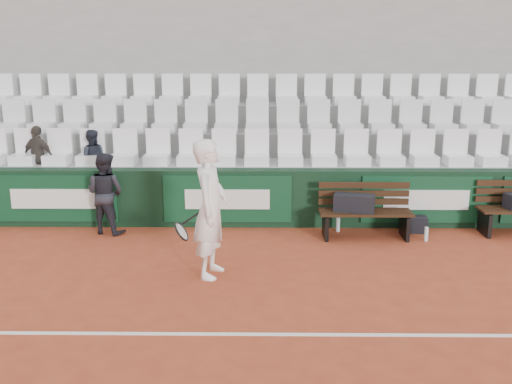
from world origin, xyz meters
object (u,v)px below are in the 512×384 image
sports_bag_ground (413,224)px  water_bottle_far (426,234)px  spectator_b (37,132)px  bench_left (365,224)px  water_bottle_near (338,225)px  tennis_player (210,209)px  ball_kid (105,193)px  sports_bag_left (354,203)px  spectator_c (90,134)px

sports_bag_ground → water_bottle_far: 0.49m
sports_bag_ground → spectator_b: spectator_b is taller
water_bottle_far → bench_left: bearing=170.6°
water_bottle_near → tennis_player: size_ratio=0.13×
sports_bag_ground → tennis_player: bearing=-149.2°
ball_kid → spectator_b: (-1.44, 0.95, 0.88)m
water_bottle_far → sports_bag_left: bearing=171.9°
water_bottle_far → spectator_c: size_ratio=0.21×
sports_bag_ground → water_bottle_near: bearing=-180.0°
sports_bag_left → spectator_b: (-5.55, 1.17, 0.98)m
ball_kid → spectator_b: spectator_b is taller
spectator_b → spectator_c: bearing=-159.1°
spectator_c → spectator_b: bearing=-10.4°
water_bottle_near → spectator_c: bearing=169.0°
bench_left → spectator_b: 6.01m
spectator_b → sports_bag_left: bearing=-171.0°
sports_bag_ground → water_bottle_near: 1.28m
water_bottle_far → spectator_b: (-6.71, 1.33, 1.46)m
tennis_player → bench_left: bearing=34.4°
sports_bag_ground → water_bottle_far: (0.09, -0.48, -0.02)m
spectator_b → water_bottle_near: bearing=-168.2°
tennis_player → spectator_c: 3.73m
water_bottle_near → spectator_c: 4.68m
sports_bag_ground → spectator_b: 6.83m
bench_left → sports_bag_left: (-0.19, 0.00, 0.36)m
spectator_c → sports_bag_left: bearing=155.4°
water_bottle_far → tennis_player: (-3.35, -1.47, 0.82)m
tennis_player → spectator_b: bearing=140.2°
spectator_c → ball_kid: bearing=105.9°
bench_left → ball_kid: size_ratio=1.09×
sports_bag_left → tennis_player: (-2.19, -1.63, 0.35)m
tennis_player → ball_kid: tennis_player is taller
bench_left → water_bottle_near: (-0.40, 0.32, -0.10)m
water_bottle_far → spectator_c: 6.06m
bench_left → water_bottle_near: bench_left is taller
ball_kid → spectator_c: spectator_c is taller
water_bottle_far → ball_kid: bearing=175.9°
sports_bag_left → sports_bag_ground: 1.21m
water_bottle_near → water_bottle_far: water_bottle_near is taller
water_bottle_near → ball_kid: ball_kid is taller
sports_bag_ground → water_bottle_near: sports_bag_ground is taller
ball_kid → spectator_c: 1.36m
bench_left → spectator_c: 5.09m
spectator_c → water_bottle_far: bearing=156.6°
water_bottle_far → ball_kid: (-5.27, 0.38, 0.57)m
tennis_player → spectator_c: (-2.40, 2.80, 0.60)m
ball_kid → spectator_b: 1.94m
sports_bag_left → bench_left: bearing=-1.4°
sports_bag_ground → tennis_player: tennis_player is taller
bench_left → ball_kid: (-4.31, 0.22, 0.46)m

